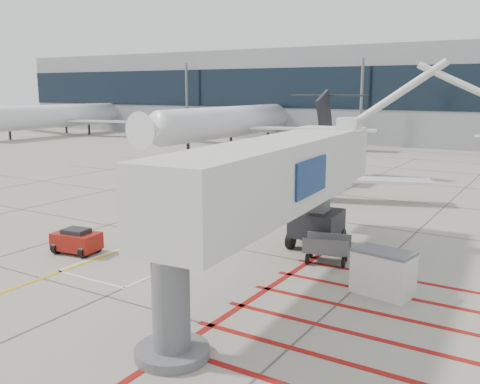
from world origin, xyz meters
The scene contains 10 objects.
ground_plane centered at (0.00, 0.00, 0.00)m, with size 260.00×260.00×0.00m, color #9F9789.
regional_jet centered at (-3.81, 13.62, 3.82)m, with size 23.12×29.15×7.64m, color silver, non-canonical shape.
jet_bridge centered at (4.74, 0.32, 3.94)m, with size 9.32×19.68×7.87m, color silver, non-canonical shape.
pushback_tug centered at (-5.35, -0.67, 0.64)m, with size 2.21×1.38×1.29m, color maroon, non-canonical shape.
baggage_cart centered at (5.74, 4.39, 0.66)m, with size 2.09×1.32×1.32m, color #505155, non-canonical shape.
ground_power_unit centered at (9.12, 1.93, 0.89)m, with size 2.24×1.31×1.77m, color silver, non-canonical shape.
cone_nose centered at (-3.62, 3.84, 0.22)m, with size 0.32×0.32×0.44m, color orange.
cone_side centered at (3.21, 8.51, 0.23)m, with size 0.33×0.33×0.46m, color #F05F0C.
bg_aircraft_a centered at (-59.81, 46.00, 5.82)m, with size 34.93×38.81×11.64m, color silver, non-canonical shape.
bg_aircraft_b centered at (-24.40, 46.00, 6.20)m, with size 37.22×41.36×12.41m, color silver, non-canonical shape.
Camera 1 is at (14.81, -18.01, 8.00)m, focal length 40.00 mm.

